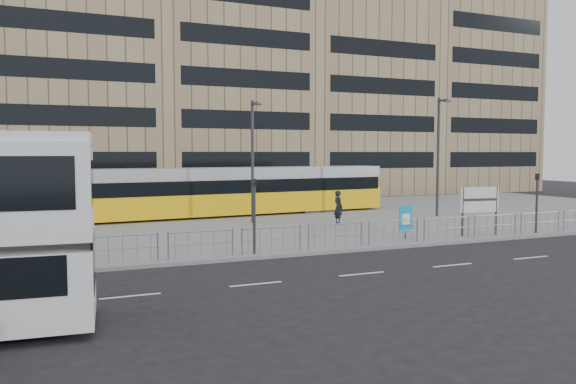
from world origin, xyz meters
name	(u,v)px	position (x,y,z in m)	size (l,w,h in m)	color
ground	(355,252)	(0.00, 0.00, 0.00)	(120.00, 120.00, 0.00)	black
plaza	(261,220)	(0.00, 12.00, 0.07)	(64.00, 24.00, 0.15)	slate
kerb	(354,250)	(0.00, 0.05, 0.07)	(64.00, 0.25, 0.17)	gray
building_row	(198,66)	(1.55, 34.27, 12.91)	(70.40, 18.40, 31.20)	maroon
pedestrian_barrier	(388,226)	(2.00, 0.50, 0.98)	(32.07, 0.07, 1.10)	gray
road_markings	(431,267)	(1.00, -4.00, 0.01)	(62.00, 0.12, 0.01)	white
tram	(198,193)	(-3.43, 14.35, 1.75)	(27.16, 4.69, 3.19)	yellow
station_sign	(480,202)	(7.73, 1.00, 1.85)	(2.12, 0.39, 2.45)	#2D2D30
ad_panel	(406,220)	(3.62, 1.48, 1.09)	(0.85, 0.25, 1.60)	#2D2D30
pedestrian	(338,207)	(3.32, 7.82, 1.13)	(0.71, 0.47, 1.95)	black
traffic_light_west	(254,206)	(-4.46, 0.50, 2.12)	(0.21, 0.24, 3.10)	#2D2D30
traffic_light_east	(537,195)	(11.02, 0.50, 2.12)	(0.19, 0.22, 3.10)	#2D2D30
lamp_post_west	(253,156)	(-1.08, 10.35, 4.14)	(0.45, 1.04, 7.25)	#2D2D30
lamp_post_east	(439,152)	(11.22, 8.83, 4.39)	(0.45, 1.04, 7.74)	#2D2D30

